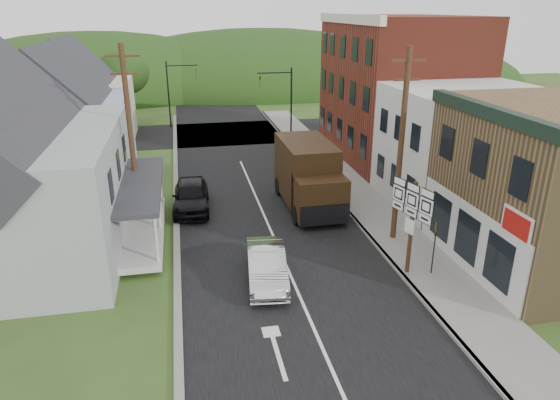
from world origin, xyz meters
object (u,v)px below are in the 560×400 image
silver_sedan (267,266)px  warning_sign (434,240)px  route_sign_cluster (412,215)px  delivery_van (309,176)px  dark_sedan (191,196)px

silver_sedan → warning_sign: size_ratio=1.84×
route_sign_cluster → warning_sign: route_sign_cluster is taller
delivery_van → warning_sign: delivery_van is taller
dark_sedan → warning_sign: 13.42m
dark_sedan → warning_sign: warning_sign is taller
dark_sedan → route_sign_cluster: bearing=-44.1°
dark_sedan → warning_sign: size_ratio=2.05×
silver_sedan → warning_sign: 6.91m
route_sign_cluster → warning_sign: (0.99, -0.26, -1.09)m
dark_sedan → warning_sign: (9.53, -9.42, 0.83)m
delivery_van → dark_sedan: bearing=172.0°
silver_sedan → warning_sign: (6.78, -0.92, 0.94)m
route_sign_cluster → warning_sign: 1.49m
route_sign_cluster → dark_sedan: bearing=117.0°
route_sign_cluster → warning_sign: size_ratio=1.70×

